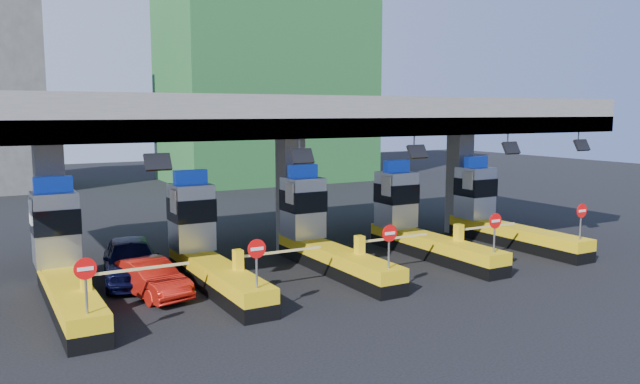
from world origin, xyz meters
TOP-DOWN VIEW (x-y plane):
  - ground at (0.00, 0.00)m, footprint 120.00×120.00m
  - toll_canopy at (0.00, 2.87)m, footprint 28.00×12.09m
  - toll_lane_far_left at (-10.00, 0.28)m, footprint 4.43×8.00m
  - toll_lane_left at (-5.00, 0.28)m, footprint 4.43×8.00m
  - toll_lane_center at (0.00, 0.28)m, footprint 4.43×8.00m
  - toll_lane_right at (5.00, 0.28)m, footprint 4.43×8.00m
  - toll_lane_far_right at (10.00, 0.28)m, footprint 4.43×8.00m
  - bg_building_scaffold at (12.00, 32.00)m, footprint 18.00×12.00m
  - van at (-7.42, 1.75)m, footprint 2.79×5.22m
  - red_car at (-7.27, -0.49)m, footprint 2.20×4.10m

SIDE VIEW (x-z plane):
  - ground at x=0.00m, z-range 0.00..0.00m
  - red_car at x=-7.27m, z-range 0.00..1.28m
  - van at x=-7.42m, z-range 0.00..1.69m
  - toll_lane_far_left at x=-10.00m, z-range -0.68..3.47m
  - toll_lane_left at x=-5.00m, z-range -0.68..3.47m
  - toll_lane_center at x=0.00m, z-range -0.68..3.47m
  - toll_lane_right at x=5.00m, z-range -0.68..3.47m
  - toll_lane_far_right at x=10.00m, z-range -0.68..3.47m
  - toll_canopy at x=0.00m, z-range 2.63..9.63m
  - bg_building_scaffold at x=12.00m, z-range 0.00..28.00m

